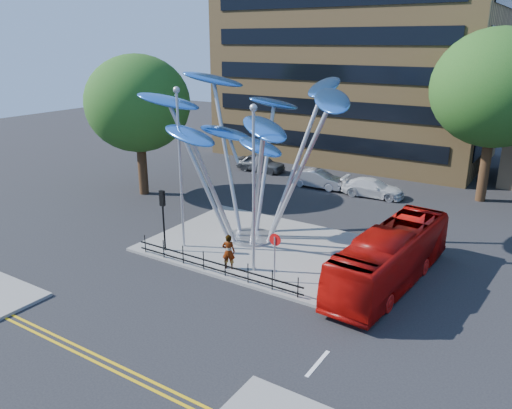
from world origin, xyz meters
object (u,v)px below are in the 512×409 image
Objects in this scene: no_entry_sign_island at (275,249)px; red_bus at (391,257)px; traffic_light_island at (163,208)px; leaf_sculpture at (251,123)px; tree_right at (496,89)px; tree_left at (138,104)px; pedestrian at (229,252)px; parked_car_left at (261,163)px; parked_car_mid at (318,179)px; parked_car_right at (373,188)px; street_lamp_right at (254,175)px; street_lamp_left at (180,155)px.

red_bus is (4.60, 3.07, -0.43)m from no_entry_sign_island.
leaf_sculpture is at bearing 54.96° from traffic_light_island.
tree_right reaches higher than tree_left.
pedestrian reaches higher than parked_car_left.
parked_car_mid is (10.48, 8.64, -6.09)m from tree_left.
no_entry_sign_island is at bearing -45.67° from leaf_sculpture.
parked_car_right is at bearing 75.75° from leaf_sculpture.
street_lamp_left is at bearing 174.29° from street_lamp_right.
street_lamp_left is 5.83m from pedestrian.
red_bus is at bearing -144.39° from parked_car_mid.
street_lamp_right is at bearing 5.19° from traffic_light_island.
no_entry_sign_island is at bearing 0.13° from traffic_light_island.
tree_right is at bearing 89.30° from red_bus.
pedestrian is at bearing 0.00° from traffic_light_island.
red_bus reaches higher than no_entry_sign_island.
street_lamp_left reaches higher than traffic_light_island.
parked_car_mid is (-1.45, 11.96, -6.16)m from leaf_sculpture.
parked_car_right is at bearing 69.72° from traffic_light_island.
pedestrian is at bearing -114.01° from tree_right.
tree_left is 1.24× the size of street_lamp_right.
traffic_light_island reaches higher than parked_car_left.
red_bus is 2.32× the size of parked_car_mid.
tree_left reaches higher than pedestrian.
tree_right is 6.62× the size of pedestrian.
traffic_light_island is (-13.00, -19.50, -5.42)m from tree_right.
leaf_sculpture is 2.88× the size of parked_car_left.
traffic_light_island is 12.07m from red_bus.
pedestrian is (1.38, -4.18, -5.81)m from leaf_sculpture.
tree_left is 21.75m from red_bus.
tree_left reaches higher than parked_car_left.
red_bus is at bearing -94.87° from tree_right.
no_entry_sign_island is at bearing -25.07° from tree_left.
street_lamp_left is 5.03m from street_lamp_right.
no_entry_sign_island is 21.80m from parked_car_left.
street_lamp_right reaches higher than parked_car_mid.
traffic_light_island is 0.80× the size of parked_car_mid.
parked_car_left is at bearing 120.01° from leaf_sculpture.
tree_left is 1.04× the size of red_bus.
parked_car_right is at bearing 117.37° from red_bus.
tree_left reaches higher than street_lamp_right.
no_entry_sign_island is at bearing -148.61° from parked_car_left.
parked_car_left is (-16.72, 15.03, -0.63)m from red_bus.
parked_car_mid is (0.98, 15.14, -4.65)m from street_lamp_left.
street_lamp_left is at bearing -164.24° from parked_car_left.
parked_car_mid is at bearing 131.95° from red_bus.
red_bus is 16.53m from parked_car_mid.
leaf_sculpture is at bearing -152.40° from parked_car_left.
pedestrian is 16.28m from parked_car_right.
parked_car_mid is (-4.02, 15.64, -4.39)m from street_lamp_right.
parked_car_left is (-9.43, 18.11, -0.31)m from pedestrian.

